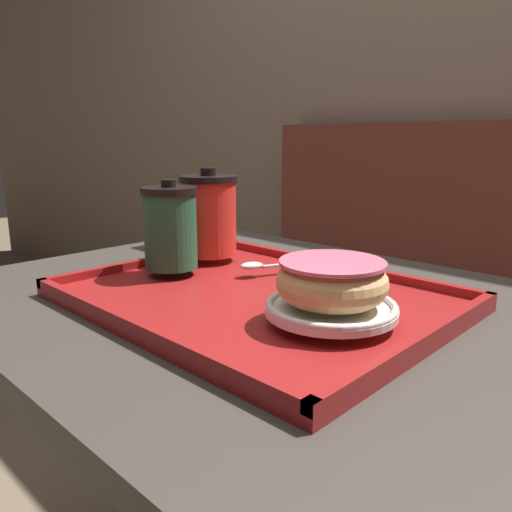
{
  "coord_description": "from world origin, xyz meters",
  "views": [
    {
      "loc": [
        0.46,
        -0.48,
        0.95
      ],
      "look_at": [
        0.02,
        -0.03,
        0.8
      ],
      "focal_mm": 35.0,
      "sensor_mm": 36.0,
      "label": 1
    }
  ],
  "objects": [
    {
      "name": "plate_with_chocolate_donut",
      "position": [
        0.15,
        -0.05,
        0.77
      ],
      "size": [
        0.15,
        0.15,
        0.01
      ],
      "color": "white",
      "rests_on": "serving_tray"
    },
    {
      "name": "napkin_dispenser",
      "position": [
        -0.33,
        0.12,
        0.79
      ],
      "size": [
        0.09,
        0.07,
        0.09
      ],
      "color": "black",
      "rests_on": "cafe_table"
    },
    {
      "name": "coffee_cup_front",
      "position": [
        -0.14,
        -0.04,
        0.82
      ],
      "size": [
        0.08,
        0.08,
        0.13
      ],
      "color": "#235638",
      "rests_on": "serving_tray"
    },
    {
      "name": "serving_tray",
      "position": [
        0.02,
        -0.03,
        0.75
      ],
      "size": [
        0.48,
        0.38,
        0.02
      ],
      "color": "maroon",
      "rests_on": "cafe_table"
    },
    {
      "name": "spoon",
      "position": [
        -0.03,
        0.05,
        0.77
      ],
      "size": [
        0.08,
        0.16,
        0.01
      ],
      "rotation": [
        0.0,
        0.0,
        4.27
      ],
      "color": "silver",
      "rests_on": "serving_tray"
    },
    {
      "name": "donut_chocolate_glazed",
      "position": [
        0.15,
        -0.05,
        0.8
      ],
      "size": [
        0.12,
        0.12,
        0.05
      ],
      "color": "#DBB270",
      "rests_on": "plate_with_chocolate_donut"
    },
    {
      "name": "coffee_cup_rear",
      "position": [
        -0.16,
        0.05,
        0.83
      ],
      "size": [
        0.09,
        0.09,
        0.14
      ],
      "color": "red",
      "rests_on": "serving_tray"
    },
    {
      "name": "cafe_table",
      "position": [
        0.0,
        0.0,
        0.56
      ],
      "size": [
        0.86,
        0.67,
        0.74
      ],
      "color": "#38332D",
      "rests_on": "ground_plane"
    },
    {
      "name": "booth_bench",
      "position": [
        0.05,
        0.87,
        0.32
      ],
      "size": [
        1.72,
        0.44,
        1.0
      ],
      "color": "brown",
      "rests_on": "ground_plane"
    }
  ]
}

